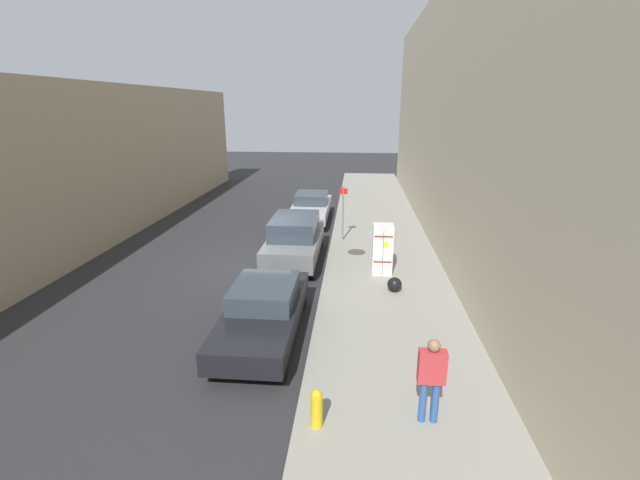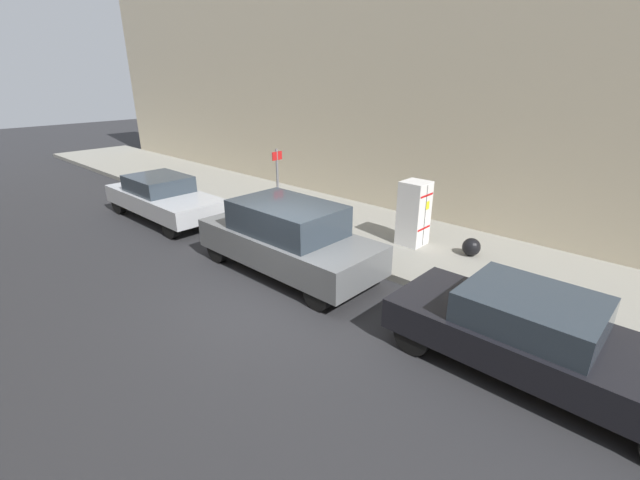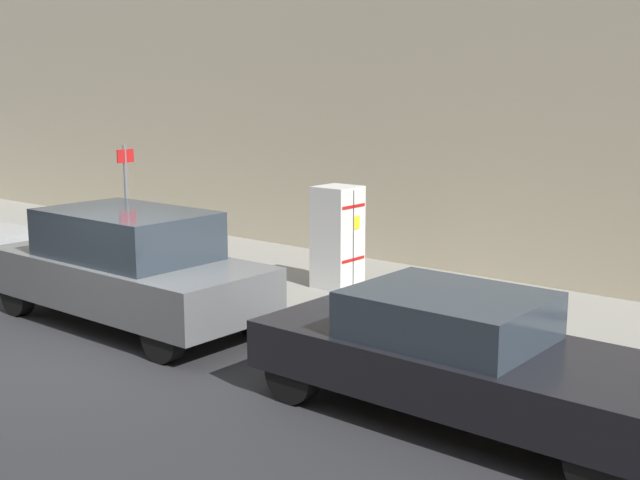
% 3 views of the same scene
% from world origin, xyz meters
% --- Properties ---
extents(ground_plane, '(80.00, 80.00, 0.00)m').
position_xyz_m(ground_plane, '(0.00, 0.00, 0.00)').
color(ground_plane, '#28282B').
extents(sidewalk_slab, '(4.23, 44.00, 0.17)m').
position_xyz_m(sidewalk_slab, '(-4.51, 0.00, 0.09)').
color(sidewalk_slab, gray).
rests_on(sidewalk_slab, ground).
extents(building_facade_near, '(2.30, 39.60, 10.41)m').
position_xyz_m(building_facade_near, '(-7.77, 0.00, 5.20)').
color(building_facade_near, beige).
rests_on(building_facade_near, ground).
extents(discarded_refrigerator, '(0.68, 0.68, 1.73)m').
position_xyz_m(discarded_refrigerator, '(-4.38, 0.67, 1.04)').
color(discarded_refrigerator, white).
rests_on(discarded_refrigerator, sidewalk_slab).
extents(manhole_cover, '(0.70, 0.70, 0.02)m').
position_xyz_m(manhole_cover, '(-3.51, -1.42, 0.18)').
color(manhole_cover, '#47443F').
rests_on(manhole_cover, sidewalk_slab).
extents(street_sign_post, '(0.36, 0.07, 2.33)m').
position_xyz_m(street_sign_post, '(-2.89, -3.06, 1.49)').
color(street_sign_post, slate).
rests_on(street_sign_post, sidewalk_slab).
extents(trash_bag, '(0.46, 0.46, 0.46)m').
position_xyz_m(trash_bag, '(-4.70, 2.21, 0.40)').
color(trash_bag, black).
rests_on(trash_bag, sidewalk_slab).
extents(parked_sedan_silver, '(1.82, 4.71, 1.42)m').
position_xyz_m(parked_sedan_silver, '(-1.13, -6.74, 0.74)').
color(parked_sedan_silver, silver).
rests_on(parked_sedan_silver, ground).
extents(parked_suv_gray, '(1.89, 4.67, 1.73)m').
position_xyz_m(parked_suv_gray, '(-1.13, -0.77, 0.89)').
color(parked_suv_gray, slate).
rests_on(parked_suv_gray, ground).
extents(parked_sedan_dark, '(1.80, 4.71, 1.38)m').
position_xyz_m(parked_sedan_dark, '(-1.13, 4.89, 0.71)').
color(parked_sedan_dark, black).
rests_on(parked_sedan_dark, ground).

